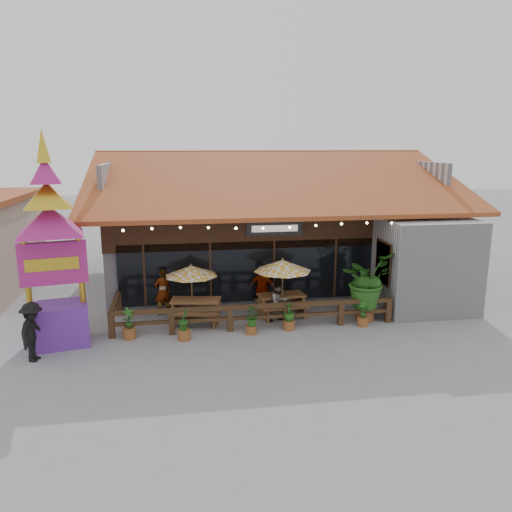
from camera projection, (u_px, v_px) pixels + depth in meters
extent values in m
plane|color=gray|center=(297.00, 322.00, 18.26)|extent=(100.00, 100.00, 0.00)
cube|color=silver|center=(264.00, 235.00, 24.57)|extent=(14.00, 10.00, 4.00)
cube|color=#392012|center=(248.00, 228.00, 19.18)|extent=(11.00, 0.16, 1.60)
cube|color=black|center=(249.00, 271.00, 19.54)|extent=(10.00, 0.12, 2.40)
cube|color=#FFBB72|center=(248.00, 270.00, 19.73)|extent=(9.80, 0.05, 2.20)
cube|color=silver|center=(426.00, 265.00, 19.29)|extent=(3.50, 2.70, 3.60)
cube|color=red|center=(383.00, 263.00, 18.83)|extent=(0.06, 1.20, 1.50)
cube|color=#392012|center=(383.00, 263.00, 18.82)|extent=(0.04, 1.34, 1.64)
cube|color=#A54925|center=(279.00, 181.00, 20.56)|extent=(15.50, 7.05, 2.37)
cube|color=#A54925|center=(253.00, 172.00, 27.31)|extent=(15.50, 7.05, 2.37)
cube|color=#A54925|center=(264.00, 152.00, 23.69)|extent=(15.50, 0.30, 0.12)
cube|color=silver|center=(115.00, 181.00, 22.92)|extent=(0.20, 9.00, 1.80)
cube|color=silver|center=(401.00, 178.00, 25.04)|extent=(0.20, 9.00, 1.80)
cube|color=black|center=(275.00, 228.00, 19.22)|extent=(2.20, 0.10, 0.55)
cube|color=silver|center=(275.00, 229.00, 19.16)|extent=(1.80, 0.02, 0.25)
cube|color=#392012|center=(145.00, 276.00, 18.89)|extent=(0.08, 0.08, 2.40)
cube|color=#392012|center=(210.00, 273.00, 19.27)|extent=(0.08, 0.08, 2.40)
cube|color=#392012|center=(274.00, 271.00, 19.65)|extent=(0.08, 0.08, 2.40)
cube|color=#392012|center=(335.00, 268.00, 20.03)|extent=(0.08, 0.08, 2.40)
sphere|color=#FFE98C|center=(123.00, 230.00, 16.65)|extent=(0.09, 0.09, 0.09)
sphere|color=#FFE98C|center=(152.00, 229.00, 16.79)|extent=(0.09, 0.09, 0.09)
sphere|color=#FFE98C|center=(180.00, 228.00, 16.93)|extent=(0.09, 0.09, 0.09)
sphere|color=#FFE98C|center=(208.00, 228.00, 17.08)|extent=(0.09, 0.09, 0.09)
sphere|color=#FFE98C|center=(236.00, 228.00, 17.23)|extent=(0.09, 0.09, 0.09)
sphere|color=#FFE98C|center=(263.00, 228.00, 17.38)|extent=(0.09, 0.09, 0.09)
sphere|color=#FFE98C|center=(290.00, 227.00, 17.52)|extent=(0.09, 0.09, 0.09)
sphere|color=#FFE98C|center=(316.00, 226.00, 17.66)|extent=(0.09, 0.09, 0.09)
sphere|color=#FFE98C|center=(342.00, 224.00, 17.79)|extent=(0.09, 0.09, 0.09)
sphere|color=#FFE98C|center=(367.00, 223.00, 17.94)|extent=(0.09, 0.09, 0.09)
sphere|color=#FFE98C|center=(392.00, 223.00, 18.09)|extent=(0.09, 0.09, 0.09)
cube|color=#432C18|center=(111.00, 325.00, 16.69)|extent=(0.20, 0.20, 0.90)
cube|color=#432C18|center=(172.00, 322.00, 17.00)|extent=(0.20, 0.20, 0.90)
cube|color=#432C18|center=(230.00, 319.00, 17.30)|extent=(0.20, 0.20, 0.90)
cube|color=#432C18|center=(286.00, 316.00, 17.60)|extent=(0.20, 0.20, 0.90)
cube|color=#432C18|center=(341.00, 313.00, 17.91)|extent=(0.20, 0.20, 0.90)
cube|color=#432C18|center=(388.00, 310.00, 18.18)|extent=(0.20, 0.20, 0.90)
cube|color=#432C18|center=(256.00, 306.00, 17.35)|extent=(9.80, 0.16, 0.14)
cube|color=#432C18|center=(256.00, 317.00, 17.44)|extent=(9.80, 0.12, 0.12)
cube|color=#432C18|center=(115.00, 302.00, 17.81)|extent=(0.16, 2.50, 0.14)
cube|color=#432C18|center=(119.00, 303.00, 19.01)|extent=(0.20, 0.20, 0.90)
cylinder|color=brown|center=(192.00, 293.00, 18.44)|extent=(0.05, 0.05, 1.97)
cone|color=gold|center=(191.00, 271.00, 18.25)|extent=(2.47, 2.47, 0.39)
sphere|color=brown|center=(191.00, 265.00, 18.21)|extent=(0.09, 0.09, 0.09)
cylinder|color=black|center=(193.00, 318.00, 18.65)|extent=(0.38, 0.38, 0.05)
cylinder|color=brown|center=(282.00, 290.00, 18.52)|extent=(0.06, 0.06, 2.15)
cone|color=gold|center=(283.00, 265.00, 18.32)|extent=(2.23, 2.23, 0.42)
sphere|color=brown|center=(283.00, 259.00, 18.27)|extent=(0.09, 0.09, 0.09)
cylinder|color=black|center=(282.00, 317.00, 18.75)|extent=(0.41, 0.41, 0.06)
cube|color=brown|center=(196.00, 300.00, 18.10)|extent=(1.91, 1.13, 0.07)
cube|color=brown|center=(175.00, 311.00, 18.21)|extent=(0.22, 0.79, 0.83)
cube|color=brown|center=(217.00, 311.00, 18.18)|extent=(0.22, 0.79, 0.83)
cube|color=brown|center=(194.00, 315.00, 17.58)|extent=(1.82, 0.62, 0.06)
cube|color=brown|center=(198.00, 304.00, 18.78)|extent=(1.82, 0.62, 0.06)
cube|color=brown|center=(281.00, 295.00, 18.81)|extent=(1.81, 0.98, 0.07)
cube|color=brown|center=(262.00, 307.00, 18.71)|extent=(0.16, 0.77, 0.81)
cube|color=brown|center=(300.00, 304.00, 19.08)|extent=(0.16, 0.77, 0.81)
cube|color=brown|center=(286.00, 308.00, 18.31)|extent=(1.76, 0.47, 0.05)
cube|color=brown|center=(277.00, 299.00, 19.44)|extent=(1.76, 0.47, 0.05)
cube|color=#5D2790|center=(59.00, 324.00, 16.11)|extent=(2.05, 1.69, 1.36)
cube|color=#A51E71|center=(53.00, 263.00, 15.66)|extent=(2.05, 0.69, 1.36)
cube|color=gold|center=(52.00, 264.00, 15.51)|extent=(1.56, 0.35, 0.40)
cylinder|color=gold|center=(27.00, 271.00, 15.59)|extent=(0.18, 0.18, 2.26)
cylinder|color=gold|center=(80.00, 269.00, 15.83)|extent=(0.18, 0.18, 2.26)
pyramid|color=#A51E71|center=(48.00, 206.00, 15.27)|extent=(3.21, 3.21, 0.90)
pyramid|color=gold|center=(46.00, 182.00, 15.11)|extent=(2.27, 2.27, 0.79)
pyramid|color=#A51E71|center=(44.00, 157.00, 14.95)|extent=(1.47, 1.47, 0.79)
pyramid|color=gold|center=(41.00, 128.00, 14.76)|extent=(0.67, 0.67, 1.02)
cylinder|color=brown|center=(365.00, 313.00, 18.47)|extent=(0.69, 0.69, 0.50)
imported|color=#26601B|center=(366.00, 280.00, 18.19)|extent=(2.44, 2.37, 2.06)
sphere|color=#26601B|center=(371.00, 291.00, 18.19)|extent=(0.69, 0.69, 0.69)
sphere|color=#26601B|center=(361.00, 283.00, 18.36)|extent=(0.59, 0.59, 0.59)
imported|color=#392012|center=(163.00, 292.00, 18.94)|extent=(0.77, 0.65, 1.79)
imported|color=#392012|center=(279.00, 302.00, 18.22)|extent=(0.85, 0.76, 1.45)
imported|color=#392012|center=(263.00, 288.00, 19.26)|extent=(1.16, 0.93, 1.84)
imported|color=black|center=(33.00, 332.00, 14.83)|extent=(0.90, 1.29, 1.82)
cylinder|color=brown|center=(129.00, 333.00, 16.69)|extent=(0.44, 0.44, 0.35)
imported|color=#26601B|center=(129.00, 318.00, 16.57)|extent=(0.46, 0.42, 0.73)
cylinder|color=brown|center=(184.00, 335.00, 16.57)|extent=(0.43, 0.43, 0.35)
imported|color=#26601B|center=(184.00, 320.00, 16.46)|extent=(0.46, 0.49, 0.71)
cylinder|color=brown|center=(251.00, 330.00, 17.09)|extent=(0.37, 0.37, 0.30)
imported|color=#26601B|center=(251.00, 317.00, 16.99)|extent=(0.72, 0.73, 0.61)
cylinder|color=brown|center=(289.00, 325.00, 17.49)|extent=(0.41, 0.41, 0.33)
imported|color=#26601B|center=(289.00, 311.00, 17.38)|extent=(0.52, 0.52, 0.68)
cylinder|color=brown|center=(363.00, 322.00, 17.84)|extent=(0.39, 0.39, 0.31)
imported|color=#26601B|center=(363.00, 309.00, 17.73)|extent=(0.41, 0.39, 0.64)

